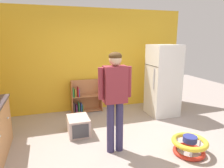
{
  "coord_description": "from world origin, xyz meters",
  "views": [
    {
      "loc": [
        -1.17,
        -3.06,
        1.94
      ],
      "look_at": [
        0.02,
        0.63,
        1.06
      ],
      "focal_mm": 32.7,
      "sensor_mm": 36.0,
      "label": 1
    }
  ],
  "objects_px": {
    "refrigerator": "(163,80)",
    "bookshelf": "(84,98)",
    "standing_person": "(115,94)",
    "baby_walker": "(189,145)",
    "pet_carrier": "(78,126)"
  },
  "relations": [
    {
      "from": "baby_walker",
      "to": "pet_carrier",
      "type": "xyz_separation_m",
      "value": [
        -1.69,
        1.31,
        0.02
      ]
    },
    {
      "from": "pet_carrier",
      "to": "refrigerator",
      "type": "bearing_deg",
      "value": 12.34
    },
    {
      "from": "bookshelf",
      "to": "refrigerator",
      "type": "bearing_deg",
      "value": -23.34
    },
    {
      "from": "refrigerator",
      "to": "bookshelf",
      "type": "bearing_deg",
      "value": 156.66
    },
    {
      "from": "bookshelf",
      "to": "standing_person",
      "type": "distance_m",
      "value": 2.24
    },
    {
      "from": "refrigerator",
      "to": "standing_person",
      "type": "bearing_deg",
      "value": -142.51
    },
    {
      "from": "bookshelf",
      "to": "standing_person",
      "type": "relative_size",
      "value": 0.49
    },
    {
      "from": "standing_person",
      "to": "refrigerator",
      "type": "bearing_deg",
      "value": 37.49
    },
    {
      "from": "refrigerator",
      "to": "standing_person",
      "type": "height_order",
      "value": "refrigerator"
    },
    {
      "from": "bookshelf",
      "to": "pet_carrier",
      "type": "xyz_separation_m",
      "value": [
        -0.37,
        -1.3,
        -0.19
      ]
    },
    {
      "from": "standing_person",
      "to": "baby_walker",
      "type": "height_order",
      "value": "standing_person"
    },
    {
      "from": "refrigerator",
      "to": "standing_person",
      "type": "relative_size",
      "value": 1.03
    },
    {
      "from": "standing_person",
      "to": "baby_walker",
      "type": "bearing_deg",
      "value": -22.07
    },
    {
      "from": "bookshelf",
      "to": "baby_walker",
      "type": "distance_m",
      "value": 2.93
    },
    {
      "from": "bookshelf",
      "to": "baby_walker",
      "type": "bearing_deg",
      "value": -63.17
    }
  ]
}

